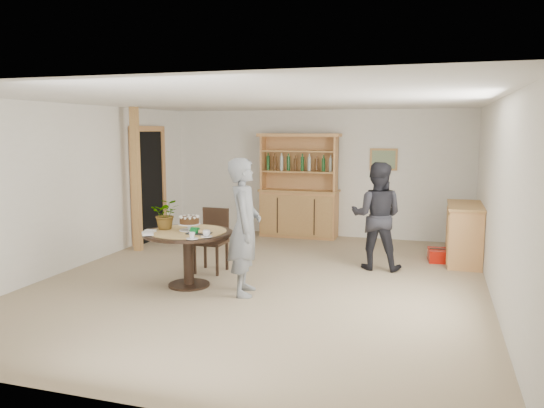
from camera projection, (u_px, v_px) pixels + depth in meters
The scene contains 17 objects.
ground at pixel (262, 282), 7.43m from camera, with size 7.00×7.00×0.00m, color tan.
room_shell at pixel (262, 157), 7.20m from camera, with size 6.04×7.04×2.52m.
doorway at pixel (148, 183), 10.03m from camera, with size 0.13×1.10×2.18m.
pine_post at pixel (136, 180), 9.18m from camera, with size 0.12×0.12×2.50m, color tan.
hutch at pixel (299, 202), 10.49m from camera, with size 1.62×0.54×2.04m.
sideboard at pixel (464, 233), 8.45m from camera, with size 0.54×1.26×0.94m.
dining_table at pixel (188, 242), 7.15m from camera, with size 1.20×1.20×0.76m.
dining_chair at pixel (213, 236), 7.94m from camera, with size 0.43×0.43×0.95m.
birthday_cake at pixel (189, 221), 7.16m from camera, with size 0.30×0.30×0.20m.
flower_vase at pixel (166, 214), 7.25m from camera, with size 0.38×0.33×0.42m, color #3F7233.
gift_tray at pixel (198, 232), 6.95m from camera, with size 0.30×0.20×0.08m.
coffee_cup_a at pixel (206, 234), 6.74m from camera, with size 0.15×0.15×0.09m.
coffee_cup_b at pixel (192, 236), 6.62m from camera, with size 0.15×0.15×0.08m.
napkins at pixel (149, 232), 6.95m from camera, with size 0.24×0.33×0.03m.
teen_boy at pixel (245, 227), 6.77m from camera, with size 0.64×0.42×1.76m, color slate.
adult_person at pixel (377, 216), 8.02m from camera, with size 0.79×0.62×1.63m, color black.
red_suitcase at pixel (448, 256), 8.54m from camera, with size 0.64×0.46×0.21m.
Camera 1 is at (2.26, -6.84, 2.11)m, focal length 35.00 mm.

